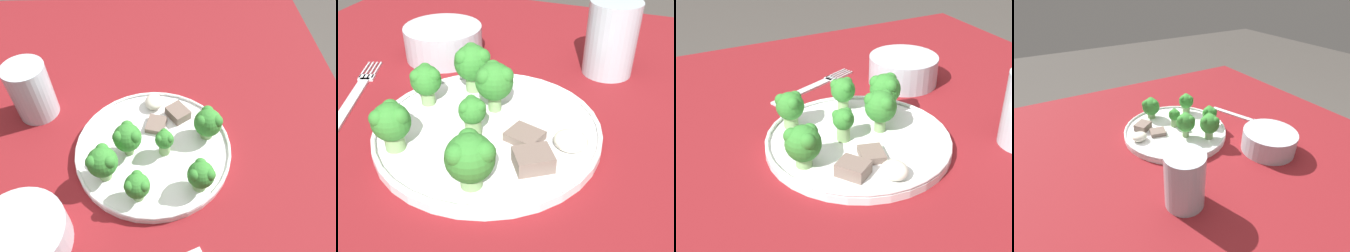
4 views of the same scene
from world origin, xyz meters
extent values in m
cube|color=maroon|center=(0.00, 0.00, 0.69)|extent=(1.07, 0.96, 0.03)
cylinder|color=brown|center=(-0.48, 0.42, 0.34)|extent=(0.06, 0.06, 0.68)
cylinder|color=white|center=(-0.03, -0.07, 0.71)|extent=(0.28, 0.28, 0.01)
torus|color=white|center=(-0.03, -0.07, 0.72)|extent=(0.28, 0.28, 0.01)
cube|color=silver|center=(-0.24, -0.07, 0.71)|extent=(0.07, 0.14, 0.00)
cube|color=silver|center=(-0.27, 0.00, 0.71)|extent=(0.03, 0.02, 0.00)
cube|color=silver|center=(-0.27, 0.03, 0.71)|extent=(0.02, 0.05, 0.00)
cube|color=silver|center=(-0.27, 0.02, 0.71)|extent=(0.02, 0.05, 0.00)
cube|color=silver|center=(-0.28, 0.02, 0.71)|extent=(0.02, 0.05, 0.00)
cube|color=silver|center=(-0.29, 0.02, 0.71)|extent=(0.02, 0.05, 0.00)
cylinder|color=#B7BCC6|center=(-0.19, 0.12, 0.73)|extent=(0.13, 0.13, 0.05)
cylinder|color=silver|center=(-0.19, 0.12, 0.73)|extent=(0.11, 0.11, 0.04)
cylinder|color=#7FA866|center=(0.00, -0.17, 0.73)|extent=(0.02, 0.02, 0.02)
sphere|color=#337F2D|center=(0.00, -0.17, 0.75)|extent=(0.05, 0.05, 0.05)
sphere|color=#337F2D|center=(0.02, -0.17, 0.77)|extent=(0.02, 0.02, 0.02)
sphere|color=#337F2D|center=(-0.01, -0.16, 0.77)|extent=(0.02, 0.02, 0.02)
sphere|color=#337F2D|center=(-0.01, -0.18, 0.77)|extent=(0.02, 0.02, 0.02)
cylinder|color=#7FA866|center=(-0.13, -0.04, 0.73)|extent=(0.02, 0.02, 0.02)
sphere|color=#337F2D|center=(-0.13, -0.04, 0.75)|extent=(0.04, 0.04, 0.04)
sphere|color=#337F2D|center=(-0.11, -0.04, 0.76)|extent=(0.02, 0.02, 0.02)
sphere|color=#337F2D|center=(-0.13, -0.03, 0.76)|extent=(0.02, 0.02, 0.02)
sphere|color=#337F2D|center=(-0.13, -0.06, 0.76)|extent=(0.02, 0.02, 0.02)
cylinder|color=#7FA866|center=(-0.04, -0.09, 0.73)|extent=(0.02, 0.02, 0.02)
sphere|color=#337F2D|center=(-0.04, -0.09, 0.75)|extent=(0.03, 0.03, 0.03)
sphere|color=#337F2D|center=(-0.03, -0.09, 0.76)|extent=(0.01, 0.01, 0.01)
sphere|color=#337F2D|center=(-0.04, -0.08, 0.76)|extent=(0.01, 0.01, 0.01)
sphere|color=#337F2D|center=(-0.04, -0.10, 0.76)|extent=(0.01, 0.01, 0.01)
cylinder|color=#7FA866|center=(-0.03, -0.03, 0.73)|extent=(0.02, 0.02, 0.03)
sphere|color=#337F2D|center=(-0.03, -0.03, 0.76)|extent=(0.05, 0.05, 0.05)
sphere|color=#337F2D|center=(-0.02, -0.03, 0.77)|extent=(0.02, 0.02, 0.02)
sphere|color=#337F2D|center=(-0.04, -0.01, 0.77)|extent=(0.02, 0.02, 0.02)
sphere|color=#337F2D|center=(-0.04, -0.04, 0.77)|extent=(0.02, 0.02, 0.02)
cylinder|color=#7FA866|center=(-0.11, -0.15, 0.73)|extent=(0.02, 0.02, 0.02)
sphere|color=#337F2D|center=(-0.11, -0.15, 0.76)|extent=(0.04, 0.04, 0.04)
sphere|color=#337F2D|center=(-0.10, -0.15, 0.77)|extent=(0.02, 0.02, 0.02)
sphere|color=#337F2D|center=(-0.12, -0.13, 0.77)|extent=(0.02, 0.02, 0.02)
sphere|color=#337F2D|center=(-0.12, -0.16, 0.77)|extent=(0.02, 0.02, 0.02)
cylinder|color=#7FA866|center=(-0.08, 0.01, 0.73)|extent=(0.02, 0.02, 0.03)
sphere|color=#337F2D|center=(-0.08, 0.01, 0.76)|extent=(0.05, 0.05, 0.05)
sphere|color=#337F2D|center=(-0.07, 0.01, 0.77)|extent=(0.02, 0.02, 0.02)
sphere|color=#337F2D|center=(-0.09, 0.03, 0.77)|extent=(0.02, 0.02, 0.02)
sphere|color=#337F2D|center=(-0.09, 0.00, 0.77)|extent=(0.02, 0.02, 0.02)
cube|color=#756056|center=(0.03, -0.07, 0.72)|extent=(0.05, 0.04, 0.01)
cube|color=#756056|center=(0.05, -0.12, 0.73)|extent=(0.05, 0.05, 0.02)
ellipsoid|color=silver|center=(0.08, -0.07, 0.73)|extent=(0.04, 0.04, 0.02)
camera|label=1|loc=(-0.38, -0.08, 1.20)|focal=35.00mm
camera|label=2|loc=(0.14, -0.44, 1.00)|focal=42.00mm
camera|label=3|loc=(0.51, -0.36, 1.10)|focal=50.00mm
camera|label=4|loc=(0.28, 0.48, 1.11)|focal=28.00mm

